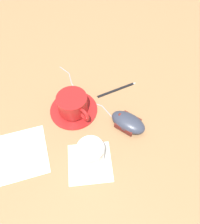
% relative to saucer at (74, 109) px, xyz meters
% --- Properties ---
extents(ground_plane, '(3.00, 3.00, 0.00)m').
position_rel_saucer_xyz_m(ground_plane, '(0.04, 0.04, -0.00)').
color(ground_plane, olive).
extents(saucer, '(0.15, 0.15, 0.01)m').
position_rel_saucer_xyz_m(saucer, '(0.00, 0.00, 0.00)').
color(saucer, maroon).
rests_on(saucer, ground).
extents(coffee_cup, '(0.09, 0.10, 0.06)m').
position_rel_saucer_xyz_m(coffee_cup, '(0.00, 0.00, 0.03)').
color(coffee_cup, maroon).
rests_on(coffee_cup, saucer).
extents(computer_mouse, '(0.10, 0.12, 0.04)m').
position_rel_saucer_xyz_m(computer_mouse, '(0.03, 0.17, 0.01)').
color(computer_mouse, '#2D3342').
rests_on(computer_mouse, ground).
extents(mouse_cable, '(0.19, 0.21, 0.00)m').
position_rel_saucer_xyz_m(mouse_cable, '(-0.08, 0.01, -0.00)').
color(mouse_cable, gray).
rests_on(mouse_cable, ground).
extents(napkin_under_glass, '(0.14, 0.14, 0.00)m').
position_rel_saucer_xyz_m(napkin_under_glass, '(0.16, 0.08, -0.00)').
color(napkin_under_glass, silver).
rests_on(napkin_under_glass, ground).
extents(drinking_glass, '(0.07, 0.07, 0.08)m').
position_rel_saucer_xyz_m(drinking_glass, '(0.16, 0.08, 0.04)').
color(drinking_glass, silver).
rests_on(drinking_glass, napkin_under_glass).
extents(napkin_spare, '(0.19, 0.19, 0.00)m').
position_rel_saucer_xyz_m(napkin_spare, '(0.17, -0.12, -0.00)').
color(napkin_spare, white).
rests_on(napkin_spare, ground).
extents(pen, '(0.09, 0.12, 0.01)m').
position_rel_saucer_xyz_m(pen, '(-0.10, 0.12, -0.00)').
color(pen, black).
rests_on(pen, ground).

